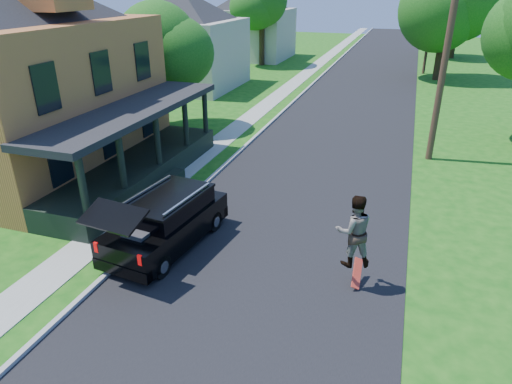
% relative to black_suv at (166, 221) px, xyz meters
% --- Properties ---
extents(ground, '(140.00, 140.00, 0.00)m').
position_rel_black_suv_xyz_m(ground, '(3.20, -1.77, -0.86)').
color(ground, '#125511').
rests_on(ground, ground).
extents(street, '(8.00, 120.00, 0.02)m').
position_rel_black_suv_xyz_m(street, '(3.20, 18.23, -0.86)').
color(street, black).
rests_on(street, ground).
extents(curb, '(0.15, 120.00, 0.12)m').
position_rel_black_suv_xyz_m(curb, '(-0.85, 18.23, -0.86)').
color(curb, '#A1A19C').
rests_on(curb, ground).
extents(sidewalk, '(1.30, 120.00, 0.03)m').
position_rel_black_suv_xyz_m(sidewalk, '(-2.40, 18.23, -0.86)').
color(sidewalk, gray).
rests_on(sidewalk, ground).
extents(front_walk, '(6.50, 1.20, 0.03)m').
position_rel_black_suv_xyz_m(front_walk, '(-6.30, 4.23, -0.86)').
color(front_walk, gray).
rests_on(front_walk, ground).
extents(main_house, '(15.56, 15.56, 10.10)m').
position_rel_black_suv_xyz_m(main_house, '(-9.60, 4.23, 4.06)').
color(main_house, '#D0793C').
rests_on(main_house, ground).
extents(neighbor_house_mid, '(12.78, 12.78, 8.30)m').
position_rel_black_suv_xyz_m(neighbor_house_mid, '(-10.30, 22.23, 3.33)').
color(neighbor_house_mid, '#B6AFA1').
rests_on(neighbor_house_mid, ground).
extents(neighbor_house_far, '(12.78, 12.78, 8.30)m').
position_rel_black_suv_xyz_m(neighbor_house_far, '(-10.30, 38.23, 3.33)').
color(neighbor_house_far, '#B6AFA1').
rests_on(neighbor_house_far, ground).
extents(black_suv, '(2.39, 5.03, 2.26)m').
position_rel_black_suv_xyz_m(black_suv, '(0.00, 0.00, 0.00)').
color(black_suv, black).
rests_on(black_suv, ground).
extents(skateboarder, '(1.19, 1.06, 2.01)m').
position_rel_black_suv_xyz_m(skateboarder, '(5.70, -0.27, 0.83)').
color(skateboarder, black).
rests_on(skateboarder, ground).
extents(skateboard, '(0.25, 0.85, 0.60)m').
position_rel_black_suv_xyz_m(skateboard, '(5.88, -0.17, -0.54)').
color(skateboard, red).
rests_on(skateboard, ground).
extents(tree_left_mid, '(5.62, 5.85, 7.09)m').
position_rel_black_suv_xyz_m(tree_left_mid, '(-6.45, 11.30, 3.79)').
color(tree_left_mid, black).
rests_on(tree_left_mid, ground).
extents(tree_left_far, '(6.72, 6.52, 8.65)m').
position_rel_black_suv_xyz_m(tree_left_far, '(-7.78, 33.97, 4.87)').
color(tree_left_far, black).
rests_on(tree_left_far, ground).
extents(tree_right_mid, '(7.28, 7.39, 9.61)m').
position_rel_black_suv_xyz_m(tree_right_mid, '(8.67, 31.46, 5.38)').
color(tree_right_mid, black).
rests_on(tree_right_mid, ground).
extents(tree_right_far, '(7.04, 7.20, 7.95)m').
position_rel_black_suv_xyz_m(tree_right_far, '(10.60, 44.91, 4.11)').
color(tree_right_far, black).
rests_on(tree_right_far, ground).
extents(utility_pole_near, '(1.83, 0.32, 10.42)m').
position_rel_black_suv_xyz_m(utility_pole_near, '(7.90, 10.84, 4.51)').
color(utility_pole_near, '#3E281D').
rests_on(utility_pole_near, ground).
extents(utility_pole_far, '(1.50, 0.53, 8.98)m').
position_rel_black_suv_xyz_m(utility_pole_far, '(7.70, 34.00, 3.76)').
color(utility_pole_far, '#3E281D').
rests_on(utility_pole_far, ground).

